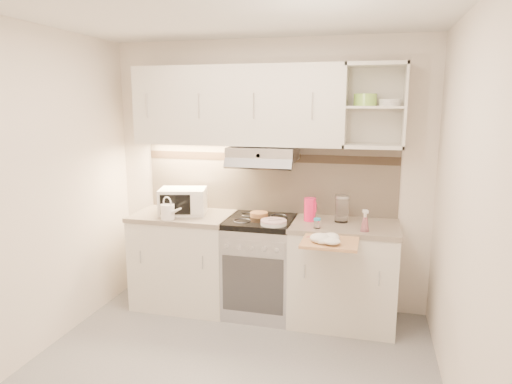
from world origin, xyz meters
TOP-DOWN VIEW (x-y plane):
  - ground at (0.00, 0.00)m, footprint 3.00×3.00m
  - room_shell at (0.00, 0.37)m, footprint 3.04×2.84m
  - base_cabinet_left at (-0.75, 1.10)m, footprint 0.90×0.60m
  - worktop_left at (-0.75, 1.10)m, footprint 0.92×0.62m
  - base_cabinet_right at (0.75, 1.10)m, footprint 0.90×0.60m
  - worktop_right at (0.75, 1.10)m, footprint 0.92×0.62m
  - electric_range at (0.00, 1.10)m, footprint 0.60×0.60m
  - microwave at (-0.75, 1.11)m, footprint 0.49×0.41m
  - watering_can at (-0.80, 0.88)m, footprint 0.23×0.15m
  - plate_stack at (0.16, 0.92)m, footprint 0.22×0.22m
  - bread_loaf at (-0.03, 1.17)m, footprint 0.16×0.16m
  - pink_pitcher at (0.44, 1.13)m, footprint 0.11×0.10m
  - glass_jar at (0.71, 1.16)m, footprint 0.12×0.12m
  - spice_jar at (0.53, 0.90)m, footprint 0.06×0.06m
  - spray_bottle at (0.92, 0.90)m, footprint 0.07×0.07m
  - cutting_board at (0.67, 0.63)m, footprint 0.43×0.39m
  - dish_towel at (0.67, 0.59)m, footprint 0.36×0.33m

SIDE VIEW (x-z plane):
  - ground at x=0.00m, z-range 0.00..0.00m
  - base_cabinet_left at x=-0.75m, z-range 0.00..0.86m
  - base_cabinet_right at x=0.75m, z-range 0.00..0.86m
  - electric_range at x=0.00m, z-range 0.00..0.90m
  - cutting_board at x=0.67m, z-range 0.86..0.88m
  - worktop_left at x=-0.75m, z-range 0.86..0.90m
  - worktop_right at x=0.75m, z-range 0.86..0.90m
  - bread_loaf at x=-0.03m, z-range 0.90..0.94m
  - plate_stack at x=0.16m, z-range 0.90..0.94m
  - dish_towel at x=0.67m, z-range 0.88..0.96m
  - spice_jar at x=0.53m, z-range 0.90..0.99m
  - watering_can at x=-0.80m, z-range 0.87..1.08m
  - spray_bottle at x=0.92m, z-range 0.88..1.07m
  - pink_pitcher at x=0.44m, z-range 0.90..1.11m
  - glass_jar at x=0.71m, z-range 0.90..1.14m
  - microwave at x=-0.75m, z-range 0.90..1.14m
  - room_shell at x=0.00m, z-range 0.37..2.89m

